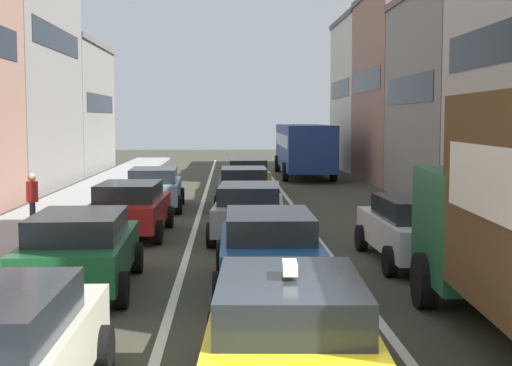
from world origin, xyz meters
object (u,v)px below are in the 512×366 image
Objects in this scene: taxi_centre_lane_front at (289,335)px; sedan_left_lane_fourth at (154,187)px; sedan_centre_lane_second at (269,248)px; pedestrian_near_kerb at (32,198)px; sedan_centre_lane_fifth at (247,175)px; coupe_centre_lane_fourth at (244,187)px; hatchback_centre_lane_third at (250,209)px; sedan_right_lane_behind_truck at (416,228)px; bus_mid_queue_primary at (304,145)px; sedan_left_lane_third at (130,207)px; wagon_left_lane_second at (80,249)px.

taxi_centre_lane_front is 18.19m from sedan_left_lane_fourth.
sedan_centre_lane_second is 2.60× the size of pedestrian_near_kerb.
sedan_left_lane_fourth is at bearing 13.10° from taxi_centre_lane_front.
pedestrian_near_kerb reaches higher than sedan_centre_lane_fifth.
coupe_centre_lane_fourth is 3.21m from sedan_left_lane_fourth.
taxi_centre_lane_front is at bearing -179.24° from coupe_centre_lane_fourth.
hatchback_centre_lane_third is at bearing -155.50° from sedan_left_lane_fourth.
sedan_centre_lane_second is at bearing 123.94° from sedan_right_lane_behind_truck.
sedan_left_lane_fourth is 0.41× the size of bus_mid_queue_primary.
hatchback_centre_lane_third is (-0.11, 11.40, -0.00)m from taxi_centre_lane_front.
taxi_centre_lane_front is 32.77m from bus_mid_queue_primary.
taxi_centre_lane_front is 1.01× the size of sedan_left_lane_third.
bus_mid_queue_primary is (6.90, 14.67, 0.96)m from sedan_left_lane_fourth.
sedan_left_lane_third is 6.87m from coupe_centre_lane_fourth.
taxi_centre_lane_front is at bearing 174.21° from bus_mid_queue_primary.
pedestrian_near_kerb is (-3.08, -4.64, 0.15)m from sedan_left_lane_fourth.
coupe_centre_lane_fourth is at bearing 3.70° from hatchback_centre_lane_third.
sedan_centre_lane_second is 0.99× the size of sedan_centre_lane_fifth.
sedan_centre_lane_second is 3.56m from wagon_left_lane_second.
wagon_left_lane_second is 6.41m from sedan_left_lane_third.
bus_mid_queue_primary reaches higher than sedan_left_lane_third.
sedan_centre_lane_second is 12.50m from coupe_centre_lane_fourth.
sedan_centre_lane_second is (0.08, 5.57, -0.00)m from taxi_centre_lane_front.
taxi_centre_lane_front is 11.40m from hatchback_centre_lane_third.
sedan_centre_lane_fifth is at bearing 0.20° from sedan_centre_lane_second.
wagon_left_lane_second and sedan_centre_lane_fifth have the same top height.
pedestrian_near_kerb reaches higher than wagon_left_lane_second.
taxi_centre_lane_front is 1.01× the size of sedan_centre_lane_fifth.
wagon_left_lane_second is 18.40m from sedan_centre_lane_fifth.
coupe_centre_lane_fourth is 1.00× the size of sedan_right_lane_behind_truck.
pedestrian_near_kerb is (-3.01, 1.22, 0.15)m from sedan_left_lane_third.
hatchback_centre_lane_third is 3.35m from sedan_left_lane_third.
pedestrian_near_kerb is at bearing 61.04° from sedan_right_lane_behind_truck.
bus_mid_queue_primary is at bearing -27.10° from sedan_left_lane_fourth.
pedestrian_near_kerb is at bearing 28.37° from taxi_centre_lane_front.
sedan_right_lane_behind_truck is at bearing -179.62° from bus_mid_queue_primary.
coupe_centre_lane_fourth and sedan_left_lane_fourth have the same top height.
bus_mid_queue_primary reaches higher than taxi_centre_lane_front.
sedan_centre_lane_fifth is at bearing 159.41° from bus_mid_queue_primary.
sedan_left_lane_fourth and sedan_centre_lane_fifth have the same top height.
sedan_centre_lane_second is 0.98× the size of hatchback_centre_lane_third.
sedan_right_lane_behind_truck is (7.01, 2.37, 0.00)m from wagon_left_lane_second.
sedan_left_lane_third is (0.08, 6.41, 0.00)m from wagon_left_lane_second.
sedan_right_lane_behind_truck is at bearing -147.22° from sedan_left_lane_fourth.
wagon_left_lane_second is 8.17m from pedestrian_near_kerb.
hatchback_centre_lane_third and coupe_centre_lane_fourth have the same top height.
bus_mid_queue_primary is at bearing -13.91° from coupe_centre_lane_fourth.
hatchback_centre_lane_third is at bearing 3.10° from taxi_centre_lane_front.
taxi_centre_lane_front reaches higher than sedan_left_lane_fourth.
sedan_right_lane_behind_truck is at bearing -159.72° from coupe_centre_lane_fourth.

